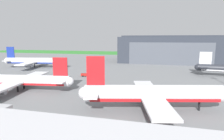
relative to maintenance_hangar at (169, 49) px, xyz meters
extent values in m
plane|color=slate|center=(-25.34, -98.44, -9.99)|extent=(440.00, 440.00, 0.00)
cube|color=#348832|center=(-25.34, 80.39, -9.95)|extent=(440.00, 56.00, 0.08)
cube|color=#2D333D|center=(0.00, 0.09, -0.14)|extent=(75.49, 41.05, 19.71)
cube|color=#4C515B|center=(0.00, -20.59, -2.11)|extent=(57.37, 0.30, 15.76)
cube|color=#2D333D|center=(0.00, 0.09, 10.31)|extent=(75.49, 9.85, 1.20)
sphere|color=#282B33|center=(11.75, -55.28, -5.97)|extent=(2.79, 2.79, 2.79)
cube|color=silver|center=(15.18, -55.69, -1.14)|extent=(5.62, 1.06, 6.08)
cube|color=#282B33|center=(14.00, -58.27, -5.62)|extent=(4.45, 5.43, 0.28)
cube|color=#282B33|center=(14.64, -52.90, -5.62)|extent=(4.45, 5.43, 0.28)
cylinder|color=silver|center=(-57.16, -102.27, -6.22)|extent=(39.59, 9.37, 3.75)
sphere|color=silver|center=(-37.63, -99.45, -6.22)|extent=(2.93, 2.93, 2.93)
cube|color=red|center=(-57.16, -102.27, -7.25)|extent=(36.47, 8.95, 0.66)
cube|color=red|center=(-40.76, -99.90, -1.15)|extent=(5.13, 1.13, 6.38)
cube|color=silver|center=(-40.38, -96.99, -5.84)|extent=(4.27, 5.71, 0.28)
cube|color=silver|center=(-39.57, -102.58, -5.84)|extent=(4.27, 5.71, 0.28)
cube|color=silver|center=(-57.80, -92.30, -6.69)|extent=(8.81, 18.58, 0.56)
cylinder|color=gray|center=(-58.39, -93.83, -8.02)|extent=(3.82, 2.55, 2.06)
cylinder|color=gray|center=(-55.95, -110.72, -8.02)|extent=(3.82, 2.55, 2.06)
cylinder|color=black|center=(-55.88, -100.10, -9.04)|extent=(0.56, 0.56, 1.90)
cylinder|color=black|center=(-55.31, -104.00, -9.04)|extent=(0.56, 0.56, 1.90)
cylinder|color=white|center=(-84.25, -53.90, -5.60)|extent=(37.39, 10.86, 4.04)
sphere|color=white|center=(-65.93, -50.45, -5.60)|extent=(3.88, 3.88, 3.88)
sphere|color=white|center=(-102.57, -57.34, -5.60)|extent=(3.15, 3.15, 3.15)
cube|color=navy|center=(-84.25, -53.90, -6.71)|extent=(34.46, 10.35, 0.71)
cube|color=navy|center=(-99.64, -56.79, -0.14)|extent=(4.84, 1.29, 6.87)
cube|color=white|center=(-99.81, -59.91, -5.20)|extent=(4.34, 6.18, 0.28)
cube|color=white|center=(-100.93, -53.95, -5.20)|extent=(4.34, 6.18, 0.28)
cube|color=white|center=(-83.25, -63.23, -6.11)|extent=(8.91, 17.31, 0.56)
cube|color=white|center=(-86.71, -44.84, -6.11)|extent=(8.91, 17.31, 0.56)
cylinder|color=gray|center=(-82.71, -61.79, -7.52)|extent=(4.19, 2.90, 2.22)
cylinder|color=gray|center=(-85.68, -45.99, -7.52)|extent=(4.19, 2.90, 2.22)
cylinder|color=black|center=(-71.79, -51.56, -8.81)|extent=(0.56, 0.56, 2.37)
cylinder|color=black|center=(-85.32, -56.26, -8.81)|extent=(0.56, 0.56, 2.37)
cylinder|color=black|center=(-86.11, -52.09, -8.81)|extent=(0.56, 0.56, 2.37)
cylinder|color=silver|center=(-8.76, -110.28, -5.44)|extent=(35.23, 12.30, 4.35)
sphere|color=silver|center=(8.36, -106.25, -5.44)|extent=(4.17, 4.17, 4.17)
sphere|color=silver|center=(-25.88, -114.31, -5.44)|extent=(3.39, 3.39, 3.39)
cube|color=red|center=(-8.76, -110.28, -6.63)|extent=(32.51, 11.69, 0.76)
cube|color=red|center=(-23.14, -113.67, 0.43)|extent=(4.54, 1.44, 7.39)
cube|color=silver|center=(-23.08, -116.99, -5.00)|extent=(4.48, 6.65, 0.28)
cube|color=silver|center=(-24.57, -110.67, -5.00)|extent=(4.48, 6.65, 0.28)
cube|color=silver|center=(-7.52, -118.63, -5.98)|extent=(8.78, 15.33, 0.56)
cube|color=silver|center=(-11.37, -102.26, -5.98)|extent=(8.78, 15.33, 0.56)
cylinder|color=gray|center=(-7.00, -117.32, -7.48)|extent=(4.57, 3.27, 2.39)
cylinder|color=gray|center=(-10.33, -103.20, -7.48)|extent=(4.57, 3.27, 2.39)
cylinder|color=black|center=(2.88, -107.54, -8.80)|extent=(0.56, 0.56, 2.38)
cylinder|color=black|center=(-9.61, -112.83, -8.80)|extent=(0.56, 0.56, 2.38)
cylinder|color=black|center=(-10.65, -108.38, -8.80)|extent=(0.56, 0.56, 2.38)
cube|color=#2D2D33|center=(-47.83, -53.61, -8.70)|extent=(1.50, 2.05, 1.64)
cube|color=#B7BCC6|center=(-45.63, -53.33, -8.70)|extent=(3.38, 2.30, 1.64)
cylinder|color=black|center=(-47.71, -52.55, -9.52)|extent=(0.98, 0.38, 0.95)
cylinder|color=black|center=(-47.44, -54.61, -9.52)|extent=(0.98, 0.38, 0.95)
cylinder|color=black|center=(-45.08, -52.21, -9.52)|extent=(0.98, 0.38, 0.95)
cylinder|color=black|center=(-44.81, -54.27, -9.52)|extent=(0.98, 0.38, 0.95)
cube|color=#AD1E19|center=(-40.99, -72.16, -8.70)|extent=(2.17, 2.26, 1.87)
cube|color=#AD1E19|center=(-43.17, -72.88, -9.09)|extent=(3.34, 2.64, 1.09)
cylinder|color=black|center=(-40.75, -73.14, -9.63)|extent=(0.77, 0.47, 0.72)
cylinder|color=black|center=(-41.38, -71.23, -9.63)|extent=(0.77, 0.47, 0.72)
cylinder|color=black|center=(-43.37, -74.00, -9.63)|extent=(0.77, 0.47, 0.72)
cylinder|color=black|center=(-44.00, -72.09, -9.63)|extent=(0.77, 0.47, 0.72)
camera|label=1|loc=(-7.93, -158.20, 8.45)|focal=30.23mm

